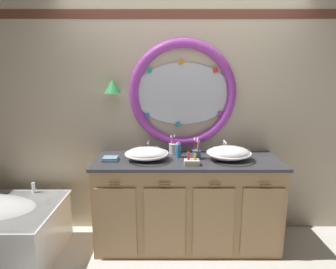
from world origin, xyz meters
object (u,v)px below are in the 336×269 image
(toothbrush_holder_right, at_px, (197,153))
(sink_basin_right, at_px, (229,153))
(toiletry_basket, at_px, (192,162))
(toothbrush_holder_left, at_px, (174,148))
(soap_dispenser, at_px, (179,150))
(sink_basin_left, at_px, (147,154))
(folded_hand_towel, at_px, (111,159))

(toothbrush_holder_right, bearing_deg, sink_basin_right, -8.37)
(sink_basin_right, bearing_deg, toiletry_basket, -157.24)
(toiletry_basket, bearing_deg, toothbrush_holder_right, 72.02)
(toothbrush_holder_left, height_order, soap_dispenser, toothbrush_holder_left)
(sink_basin_left, xyz_separation_m, sink_basin_right, (0.80, 0.00, 0.01))
(toothbrush_holder_left, height_order, folded_hand_towel, toothbrush_holder_left)
(sink_basin_right, relative_size, toiletry_basket, 3.15)
(sink_basin_left, relative_size, toiletry_basket, 3.10)
(toothbrush_holder_right, bearing_deg, soap_dispenser, 164.06)
(sink_basin_right, bearing_deg, folded_hand_towel, -179.20)
(soap_dispenser, relative_size, toiletry_basket, 1.17)
(folded_hand_towel, bearing_deg, sink_basin_right, 0.80)
(folded_hand_towel, distance_m, toiletry_basket, 0.80)
(toothbrush_holder_left, distance_m, toothbrush_holder_right, 0.31)
(sink_basin_left, distance_m, toiletry_basket, 0.46)
(toiletry_basket, bearing_deg, soap_dispenser, 114.39)
(sink_basin_right, distance_m, toiletry_basket, 0.41)
(toothbrush_holder_left, height_order, toothbrush_holder_right, toothbrush_holder_right)
(sink_basin_right, distance_m, folded_hand_towel, 1.16)
(sink_basin_right, height_order, folded_hand_towel, sink_basin_right)
(sink_basin_left, xyz_separation_m, toothbrush_holder_right, (0.49, 0.05, -0.01))
(soap_dispenser, distance_m, toiletry_basket, 0.28)
(sink_basin_left, relative_size, soap_dispenser, 2.66)
(sink_basin_left, bearing_deg, sink_basin_right, 0.00)
(toothbrush_holder_right, bearing_deg, folded_hand_towel, -175.84)
(sink_basin_right, xyz_separation_m, soap_dispenser, (-0.49, 0.10, 0.00))
(sink_basin_left, distance_m, sink_basin_right, 0.80)
(sink_basin_left, relative_size, sink_basin_right, 0.98)
(sink_basin_right, xyz_separation_m, toothbrush_holder_left, (-0.54, 0.24, -0.01))
(sink_basin_left, height_order, sink_basin_right, sink_basin_right)
(folded_hand_towel, xyz_separation_m, toiletry_basket, (0.78, -0.14, 0.01))
(toothbrush_holder_left, xyz_separation_m, folded_hand_towel, (-0.62, -0.26, -0.04))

